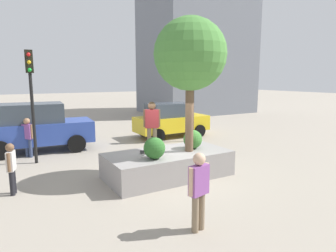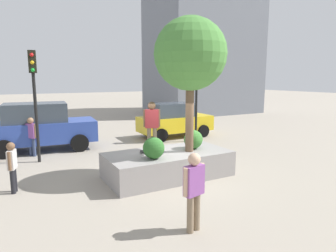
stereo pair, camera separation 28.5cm
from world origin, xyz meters
name	(u,v)px [view 1 (the left image)]	position (x,y,z in m)	size (l,w,h in m)	color
ground_plane	(175,176)	(0.00, 0.00, 0.00)	(120.00, 120.00, 0.00)	#9E9384
planter_ledge	(168,164)	(-0.23, 0.06, 0.42)	(4.17, 2.06, 0.85)	gray
plaza_tree	(190,55)	(0.48, -0.17, 4.07)	(2.39, 2.39, 4.45)	brown
boxwood_shrub	(193,139)	(0.81, 0.09, 1.18)	(0.67, 0.67, 0.67)	#3D7A33
hedge_clump	(154,148)	(-1.00, -0.43, 1.19)	(0.68, 0.68, 0.68)	#2D6628
skateboard	(152,151)	(-0.73, 0.26, 0.90)	(0.82, 0.52, 0.07)	black
skateboarder	(152,123)	(-0.73, 0.26, 1.87)	(0.53, 0.34, 1.64)	#847056
sedan_parked	(36,127)	(-3.62, 6.12, 1.12)	(4.90, 2.55, 2.21)	#2D479E
taxi_cab	(171,120)	(3.38, 5.91, 0.98)	(4.17, 1.98, 1.93)	gold
traffic_light_corner	(193,85)	(3.77, 4.30, 2.98)	(0.37, 0.33, 4.36)	black
traffic_light_median	(31,87)	(-3.92, 4.06, 2.99)	(0.31, 0.35, 4.37)	black
passerby_with_bag	(199,186)	(-1.48, -3.40, 1.02)	(0.59, 0.30, 1.76)	#847056
pedestrian_crossing	(28,135)	(-4.08, 5.18, 0.97)	(0.43, 0.47, 1.68)	navy
bystander_watching	(11,165)	(-4.88, 0.96, 0.87)	(0.28, 0.49, 1.51)	black
brick_midrise	(197,31)	(12.00, 15.51, 7.77)	(9.63, 7.13, 15.53)	slate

